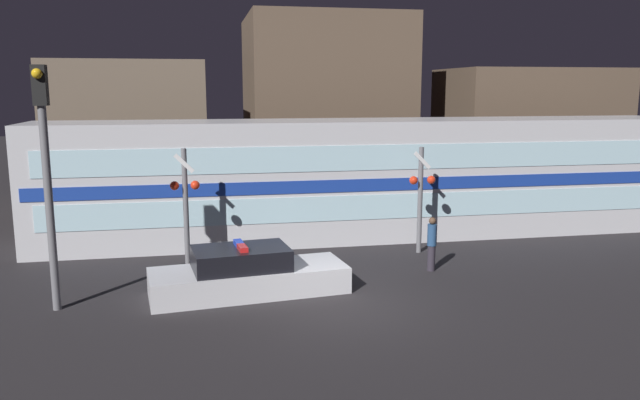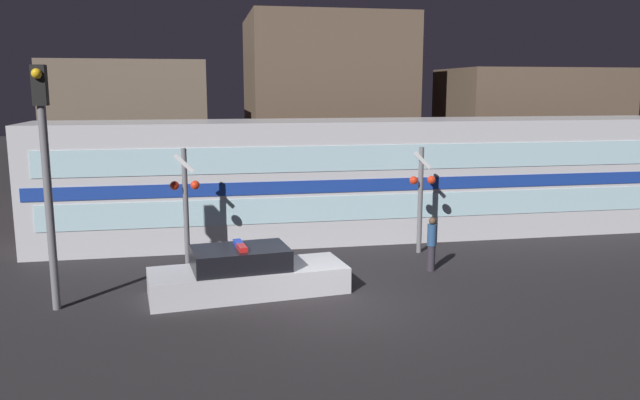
% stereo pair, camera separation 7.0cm
% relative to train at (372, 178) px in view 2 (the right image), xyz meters
% --- Properties ---
extents(ground_plane, '(120.00, 120.00, 0.00)m').
position_rel_train_xyz_m(ground_plane, '(-2.79, -6.97, -2.05)').
color(ground_plane, '#262326').
extents(train, '(22.92, 3.09, 4.11)m').
position_rel_train_xyz_m(train, '(0.00, 0.00, 0.00)').
color(train, silver).
rests_on(train, ground_plane).
extents(police_car, '(5.15, 2.30, 1.33)m').
position_rel_train_xyz_m(police_car, '(-4.85, -5.68, -1.56)').
color(police_car, silver).
rests_on(police_car, ground_plane).
extents(pedestrian, '(0.26, 0.26, 1.57)m').
position_rel_train_xyz_m(pedestrian, '(0.51, -4.66, -1.25)').
color(pedestrian, '#2D2833').
rests_on(pedestrian, ground_plane).
extents(crossing_signal_near, '(0.84, 0.37, 3.38)m').
position_rel_train_xyz_m(crossing_signal_near, '(0.86, -2.71, -0.13)').
color(crossing_signal_near, slate).
rests_on(crossing_signal_near, ground_plane).
extents(crossing_signal_far, '(0.84, 0.37, 3.49)m').
position_rel_train_xyz_m(crossing_signal_far, '(-6.38, -2.91, -0.08)').
color(crossing_signal_far, slate).
rests_on(crossing_signal_far, ground_plane).
extents(traffic_light_corner, '(0.30, 0.46, 5.70)m').
position_rel_train_xyz_m(traffic_light_corner, '(-9.38, -6.03, 1.38)').
color(traffic_light_corner, slate).
rests_on(traffic_light_corner, ground_plane).
extents(building_left, '(6.51, 5.98, 6.33)m').
position_rel_train_xyz_m(building_left, '(-8.86, 7.74, 1.11)').
color(building_left, brown).
rests_on(building_left, ground_plane).
extents(building_center, '(7.14, 6.84, 8.43)m').
position_rel_train_xyz_m(building_center, '(-0.09, 8.15, 2.16)').
color(building_center, brown).
rests_on(building_center, ground_plane).
extents(building_right, '(7.86, 5.15, 6.09)m').
position_rel_train_xyz_m(building_right, '(9.57, 6.57, 0.99)').
color(building_right, brown).
rests_on(building_right, ground_plane).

